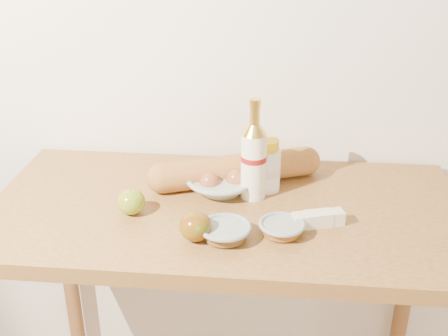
{
  "coord_description": "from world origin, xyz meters",
  "views": [
    {
      "loc": [
        0.12,
        -0.05,
        1.6
      ],
      "look_at": [
        0.0,
        1.15,
        1.02
      ],
      "focal_mm": 45.0,
      "sensor_mm": 36.0,
      "label": 1
    }
  ],
  "objects_px": {
    "table": "(225,247)",
    "egg_bowl": "(220,181)",
    "baguette": "(236,169)",
    "bourbon_bottle": "(254,159)",
    "cream_bottle": "(267,167)"
  },
  "relations": [
    {
      "from": "bourbon_bottle",
      "to": "cream_bottle",
      "type": "height_order",
      "value": "bourbon_bottle"
    },
    {
      "from": "egg_bowl",
      "to": "baguette",
      "type": "relative_size",
      "value": 0.49
    },
    {
      "from": "egg_bowl",
      "to": "baguette",
      "type": "xyz_separation_m",
      "value": [
        0.04,
        0.05,
        0.01
      ]
    },
    {
      "from": "table",
      "to": "cream_bottle",
      "type": "xyz_separation_m",
      "value": [
        0.1,
        0.1,
        0.19
      ]
    },
    {
      "from": "bourbon_bottle",
      "to": "cream_bottle",
      "type": "relative_size",
      "value": 1.88
    },
    {
      "from": "bourbon_bottle",
      "to": "cream_bottle",
      "type": "bearing_deg",
      "value": 63.92
    },
    {
      "from": "bourbon_bottle",
      "to": "egg_bowl",
      "type": "xyz_separation_m",
      "value": [
        -0.09,
        0.03,
        -0.08
      ]
    },
    {
      "from": "cream_bottle",
      "to": "bourbon_bottle",
      "type": "bearing_deg",
      "value": -117.29
    },
    {
      "from": "table",
      "to": "egg_bowl",
      "type": "height_order",
      "value": "egg_bowl"
    },
    {
      "from": "table",
      "to": "cream_bottle",
      "type": "height_order",
      "value": "cream_bottle"
    },
    {
      "from": "bourbon_bottle",
      "to": "cream_bottle",
      "type": "distance_m",
      "value": 0.07
    },
    {
      "from": "cream_bottle",
      "to": "baguette",
      "type": "xyz_separation_m",
      "value": [
        -0.08,
        0.03,
        -0.03
      ]
    },
    {
      "from": "baguette",
      "to": "table",
      "type": "bearing_deg",
      "value": -118.46
    },
    {
      "from": "egg_bowl",
      "to": "baguette",
      "type": "bearing_deg",
      "value": 51.82
    },
    {
      "from": "bourbon_bottle",
      "to": "baguette",
      "type": "height_order",
      "value": "bourbon_bottle"
    }
  ]
}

